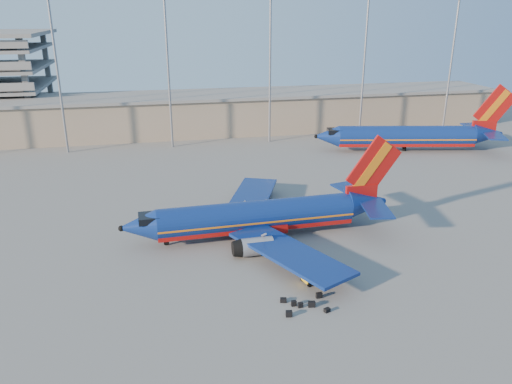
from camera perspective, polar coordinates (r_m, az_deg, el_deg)
ground at (r=59.27m, az=-2.17°, el=-5.68°), size 220.00×220.00×0.00m
terminal_building at (r=114.30m, az=-2.34°, el=9.20°), size 122.00×16.00×8.50m
light_mast_row at (r=99.99m, az=-4.15°, el=15.28°), size 101.60×1.60×28.65m
aircraft_main at (r=59.90m, az=0.78°, el=-2.78°), size 34.36×33.05×11.63m
aircraft_second at (r=101.34m, az=17.26°, el=6.13°), size 37.65×15.91×12.87m
baggage_tug at (r=50.87m, az=6.68°, el=-9.29°), size 2.68×1.99×1.72m
luggage_pile at (r=47.20m, az=5.42°, el=-12.69°), size 4.23×2.97×0.55m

